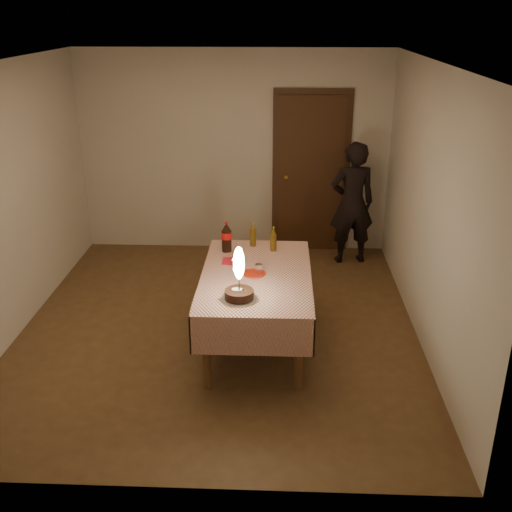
% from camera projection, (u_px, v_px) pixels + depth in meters
% --- Properties ---
extents(ground, '(4.00, 4.50, 0.01)m').
position_uv_depth(ground, '(219.00, 326.00, 6.17)').
color(ground, brown).
rests_on(ground, ground).
extents(room_shell, '(4.04, 4.54, 2.62)m').
position_uv_depth(room_shell, '(220.00, 168.00, 5.60)').
color(room_shell, beige).
rests_on(room_shell, ground).
extents(dining_table, '(1.02, 1.72, 0.75)m').
position_uv_depth(dining_table, '(256.00, 283.00, 5.60)').
color(dining_table, brown).
rests_on(dining_table, ground).
extents(birthday_cake, '(0.31, 0.31, 0.48)m').
position_uv_depth(birthday_cake, '(239.00, 285.00, 5.04)').
color(birthday_cake, white).
rests_on(birthday_cake, dining_table).
extents(red_plate, '(0.22, 0.22, 0.01)m').
position_uv_depth(red_plate, '(254.00, 273.00, 5.56)').
color(red_plate, red).
rests_on(red_plate, dining_table).
extents(red_cup, '(0.08, 0.08, 0.10)m').
position_uv_depth(red_cup, '(236.00, 262.00, 5.69)').
color(red_cup, red).
rests_on(red_cup, dining_table).
extents(clear_cup, '(0.07, 0.07, 0.09)m').
position_uv_depth(clear_cup, '(259.00, 269.00, 5.56)').
color(clear_cup, white).
rests_on(clear_cup, dining_table).
extents(napkin_stack, '(0.15, 0.15, 0.02)m').
position_uv_depth(napkin_stack, '(230.00, 261.00, 5.82)').
color(napkin_stack, red).
rests_on(napkin_stack, dining_table).
extents(cola_bottle, '(0.10, 0.10, 0.32)m').
position_uv_depth(cola_bottle, '(227.00, 237.00, 6.03)').
color(cola_bottle, black).
rests_on(cola_bottle, dining_table).
extents(amber_bottle_left, '(0.06, 0.06, 0.26)m').
position_uv_depth(amber_bottle_left, '(253.00, 235.00, 6.18)').
color(amber_bottle_left, '#50360D').
rests_on(amber_bottle_left, dining_table).
extents(amber_bottle_right, '(0.06, 0.06, 0.26)m').
position_uv_depth(amber_bottle_right, '(273.00, 239.00, 6.06)').
color(amber_bottle_right, '#50360D').
rests_on(amber_bottle_right, dining_table).
extents(photographer, '(0.62, 0.48, 1.56)m').
position_uv_depth(photographer, '(352.00, 203.00, 7.48)').
color(photographer, black).
rests_on(photographer, ground).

